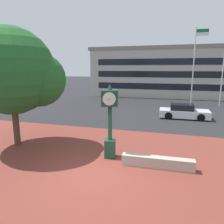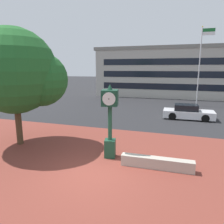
{
  "view_description": "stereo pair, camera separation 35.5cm",
  "coord_description": "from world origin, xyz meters",
  "px_view_note": "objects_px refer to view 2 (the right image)",
  "views": [
    {
      "loc": [
        3.0,
        -7.69,
        4.38
      ],
      "look_at": [
        0.28,
        1.89,
        2.32
      ],
      "focal_mm": 33.9,
      "sensor_mm": 36.0,
      "label": 1
    },
    {
      "loc": [
        3.34,
        -7.59,
        4.38
      ],
      "look_at": [
        0.28,
        1.89,
        2.32
      ],
      "focal_mm": 33.9,
      "sensor_mm": 36.0,
      "label": 2
    }
  ],
  "objects_px": {
    "civic_building": "(185,72)",
    "street_clock": "(110,116)",
    "car_street_mid": "(188,112)",
    "flagpole_primary": "(201,62)",
    "plaza_tree": "(20,73)"
  },
  "relations": [
    {
      "from": "civic_building",
      "to": "street_clock",
      "type": "bearing_deg",
      "value": -97.9
    },
    {
      "from": "car_street_mid",
      "to": "flagpole_primary",
      "type": "height_order",
      "value": "flagpole_primary"
    },
    {
      "from": "street_clock",
      "to": "car_street_mid",
      "type": "xyz_separation_m",
      "value": [
        3.92,
        9.89,
        -1.53
      ]
    },
    {
      "from": "plaza_tree",
      "to": "flagpole_primary",
      "type": "distance_m",
      "value": 19.93
    },
    {
      "from": "car_street_mid",
      "to": "civic_building",
      "type": "distance_m",
      "value": 17.51
    },
    {
      "from": "street_clock",
      "to": "flagpole_primary",
      "type": "bearing_deg",
      "value": 61.88
    },
    {
      "from": "street_clock",
      "to": "civic_building",
      "type": "xyz_separation_m",
      "value": [
        3.76,
        27.1,
        1.7
      ]
    },
    {
      "from": "civic_building",
      "to": "plaza_tree",
      "type": "bearing_deg",
      "value": -108.9
    },
    {
      "from": "plaza_tree",
      "to": "flagpole_primary",
      "type": "relative_size",
      "value": 0.74
    },
    {
      "from": "street_clock",
      "to": "flagpole_primary",
      "type": "relative_size",
      "value": 0.41
    },
    {
      "from": "plaza_tree",
      "to": "flagpole_primary",
      "type": "bearing_deg",
      "value": 57.87
    },
    {
      "from": "plaza_tree",
      "to": "civic_building",
      "type": "height_order",
      "value": "civic_building"
    },
    {
      "from": "flagpole_primary",
      "to": "civic_building",
      "type": "distance_m",
      "value": 10.11
    },
    {
      "from": "street_clock",
      "to": "flagpole_primary",
      "type": "height_order",
      "value": "flagpole_primary"
    },
    {
      "from": "street_clock",
      "to": "car_street_mid",
      "type": "height_order",
      "value": "street_clock"
    }
  ]
}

